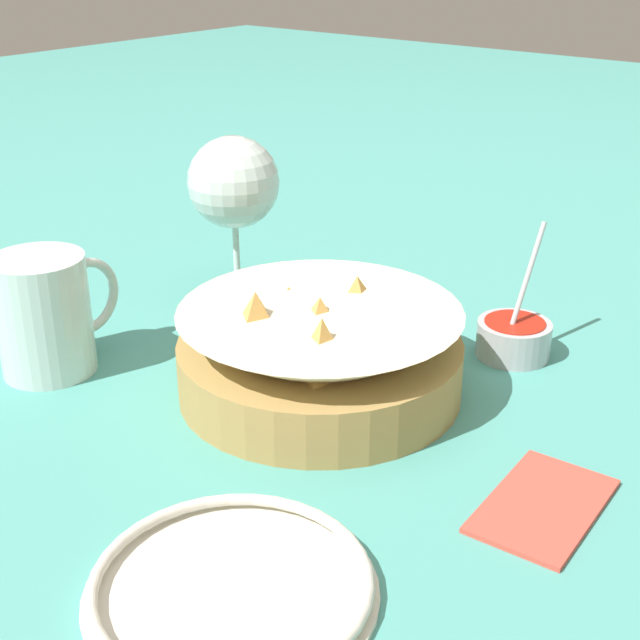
# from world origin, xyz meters

# --- Properties ---
(ground_plane) EXTENTS (4.00, 4.00, 0.00)m
(ground_plane) POSITION_xyz_m (0.00, 0.00, 0.00)
(ground_plane) COLOR teal
(food_basket) EXTENTS (0.24, 0.24, 0.10)m
(food_basket) POSITION_xyz_m (-0.02, 0.03, 0.04)
(food_basket) COLOR #B2894C
(food_basket) RESTS_ON ground_plane
(sauce_cup) EXTENTS (0.08, 0.07, 0.12)m
(sauce_cup) POSITION_xyz_m (0.14, -0.07, 0.02)
(sauce_cup) COLOR #B7B7BC
(sauce_cup) RESTS_ON ground_plane
(wine_glass) EXTENTS (0.10, 0.10, 0.17)m
(wine_glass) POSITION_xyz_m (0.09, 0.23, 0.12)
(wine_glass) COLOR silver
(wine_glass) RESTS_ON ground_plane
(beer_mug) EXTENTS (0.13, 0.08, 0.11)m
(beer_mug) POSITION_xyz_m (-0.14, 0.24, 0.05)
(beer_mug) COLOR silver
(beer_mug) RESTS_ON ground_plane
(side_plate) EXTENTS (0.18, 0.18, 0.01)m
(side_plate) POSITION_xyz_m (-0.25, -0.09, 0.01)
(side_plate) COLOR silver
(side_plate) RESTS_ON ground_plane
(napkin) EXTENTS (0.12, 0.08, 0.01)m
(napkin) POSITION_xyz_m (-0.06, -0.20, 0.00)
(napkin) COLOR #DB4C3D
(napkin) RESTS_ON ground_plane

